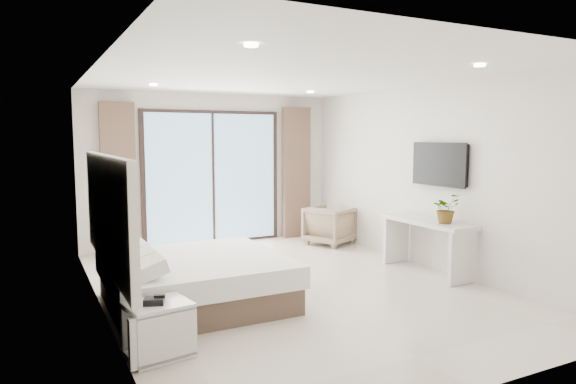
% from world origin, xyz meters
% --- Properties ---
extents(ground, '(6.20, 6.20, 0.00)m').
position_xyz_m(ground, '(0.00, 0.00, 0.00)').
color(ground, beige).
rests_on(ground, ground).
extents(room_shell, '(4.62, 6.22, 2.72)m').
position_xyz_m(room_shell, '(-0.20, 0.73, 1.58)').
color(room_shell, silver).
rests_on(room_shell, ground).
extents(bed, '(1.97, 1.87, 0.69)m').
position_xyz_m(bed, '(-1.33, -0.14, 0.29)').
color(bed, brown).
rests_on(bed, ground).
extents(nightstand, '(0.60, 0.52, 0.48)m').
position_xyz_m(nightstand, '(-2.02, -1.37, 0.24)').
color(nightstand, silver).
rests_on(nightstand, ground).
extents(phone, '(0.21, 0.19, 0.06)m').
position_xyz_m(phone, '(-2.06, -1.39, 0.52)').
color(phone, black).
rests_on(phone, nightstand).
extents(console_desk, '(0.47, 1.50, 0.77)m').
position_xyz_m(console_desk, '(2.04, -0.28, 0.56)').
color(console_desk, silver).
rests_on(console_desk, ground).
extents(plant, '(0.37, 0.41, 0.32)m').
position_xyz_m(plant, '(2.04, -0.63, 0.93)').
color(plant, '#33662D').
rests_on(plant, console_desk).
extents(armchair, '(0.93, 0.96, 0.76)m').
position_xyz_m(armchair, '(1.85, 2.03, 0.38)').
color(armchair, '#968762').
rests_on(armchair, ground).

